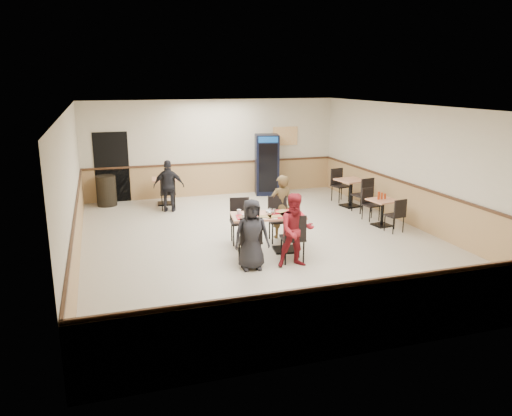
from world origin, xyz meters
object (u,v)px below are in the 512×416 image
object	(u,v)px
diner_woman_left	(252,235)
lone_diner	(169,186)
pepsi_cooler	(267,165)
main_table	(268,227)
diner_woman_right	(296,230)
side_table_far	(351,189)
trash_bin	(106,191)
side_table_near	(382,208)
back_table	(165,187)
diner_man_opposite	(281,207)

from	to	relation	value
diner_woman_left	lone_diner	distance (m)	4.96
lone_diner	pepsi_cooler	size ratio (longest dim) A/B	0.76
main_table	pepsi_cooler	world-z (taller)	pepsi_cooler
diner_woman_left	diner_woman_right	distance (m)	0.88
diner_woman_left	side_table_far	size ratio (longest dim) A/B	1.60
pepsi_cooler	trash_bin	bearing A→B (deg)	-167.06
diner_woman_right	side_table_near	world-z (taller)	diner_woman_right
back_table	pepsi_cooler	bearing A→B (deg)	6.79
diner_man_opposite	side_table_far	size ratio (longest dim) A/B	1.70
main_table	trash_bin	bearing A→B (deg)	129.42
diner_woman_right	diner_man_opposite	size ratio (longest dim) A/B	0.99
main_table	lone_diner	xyz separation A→B (m)	(-1.52, 4.03, 0.18)
diner_man_opposite	pepsi_cooler	world-z (taller)	pepsi_cooler
diner_woman_right	lone_diner	distance (m)	5.30
diner_man_opposite	side_table_near	xyz separation A→B (m)	(2.76, 0.13, -0.29)
lone_diner	trash_bin	distance (m)	2.08
diner_woman_left	diner_man_opposite	world-z (taller)	diner_man_opposite
main_table	back_table	world-z (taller)	main_table
diner_woman_left	trash_bin	xyz separation A→B (m)	(-2.55, 6.10, -0.25)
main_table	lone_diner	distance (m)	4.31
trash_bin	diner_woman_left	bearing A→B (deg)	-67.30
lone_diner	pepsi_cooler	world-z (taller)	pepsi_cooler
diner_man_opposite	pepsi_cooler	bearing A→B (deg)	-105.87
main_table	lone_diner	bearing A→B (deg)	118.99
diner_woman_right	lone_diner	bearing A→B (deg)	114.53
diner_man_opposite	lone_diner	size ratio (longest dim) A/B	1.02
side_table_far	main_table	bearing A→B (deg)	-139.96
diner_woman_right	back_table	distance (m)	6.14
lone_diner	pepsi_cooler	xyz separation A→B (m)	(3.30, 1.27, 0.23)
main_table	pepsi_cooler	size ratio (longest dim) A/B	0.85
side_table_far	trash_bin	distance (m)	7.11
diner_woman_left	pepsi_cooler	bearing A→B (deg)	74.98
lone_diner	side_table_far	world-z (taller)	lone_diner
pepsi_cooler	trash_bin	distance (m)	4.98
diner_woman_left	side_table_far	bearing A→B (deg)	48.88
lone_diner	trash_bin	size ratio (longest dim) A/B	1.63
lone_diner	back_table	bearing A→B (deg)	-75.65
lone_diner	trash_bin	world-z (taller)	lone_diner
diner_woman_right	pepsi_cooler	world-z (taller)	pepsi_cooler
side_table_near	main_table	bearing A→B (deg)	-163.83
diner_woman_left	diner_man_opposite	bearing A→B (deg)	60.12
side_table_far	trash_bin	world-z (taller)	trash_bin
side_table_near	lone_diner	bearing A→B (deg)	148.11
side_table_near	trash_bin	bearing A→B (deg)	146.87
diner_woman_right	lone_diner	world-z (taller)	diner_woman_right
diner_man_opposite	back_table	size ratio (longest dim) A/B	1.86
side_table_near	trash_bin	xyz separation A→B (m)	(-6.55, 4.28, -0.01)
diner_woman_left	back_table	bearing A→B (deg)	105.20
diner_woman_left	main_table	bearing A→B (deg)	60.12
lone_diner	main_table	bearing A→B (deg)	125.04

